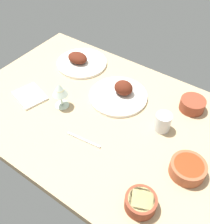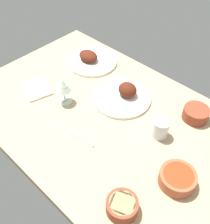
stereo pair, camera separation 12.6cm
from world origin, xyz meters
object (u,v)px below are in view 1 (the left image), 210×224
Objects in this scene: water_tumbler at (163,122)px; folded_napkin at (30,96)px; bowl_sauce at (188,168)px; bowl_pasta at (141,202)px; wine_glass at (60,90)px; plate_center_main at (120,94)px; bowl_soup at (192,104)px; plate_near_viewer at (81,61)px; fork_loose at (84,140)px.

water_tumbler reaches higher than folded_napkin.
bowl_sauce and bowl_pasta have the same top height.
wine_glass is at bearing -162.46° from water_tumbler.
bowl_pasta is 0.83× the size of wine_glass.
bowl_pasta is at bearing -49.73° from plate_center_main.
bowl_soup is 20.92cm from water_tumbler.
bowl_soup is at bearing 109.61° from bowl_sauce.
bowl_pasta is at bearing -109.59° from bowl_sauce.
plate_center_main is 1.87× the size of folded_napkin.
plate_near_viewer is at bearing 84.64° from folded_napkin.
bowl_pasta is (38.02, -44.87, 1.04)cm from plate_center_main.
wine_glass is 1.59× the size of water_tumbler.
plate_center_main reaches higher than bowl_sauce.
water_tumbler reaches higher than bowl_soup.
fork_loose is (22.51, -11.11, -9.53)cm from wine_glass.
water_tumbler is at bearing -140.29° from fork_loose.
wine_glass is at bearing -32.92° from fork_loose.
bowl_pasta is at bearing -13.45° from folded_napkin.
folded_napkin is at bearing -15.61° from fork_loose.
wine_glass is (-19.78, -22.03, 7.90)cm from plate_center_main.
wine_glass is 0.84× the size of fork_loose.
fork_loose is at bearing -123.87° from bowl_soup.
bowl_soup is at bearing 2.07° from plate_near_viewer.
folded_napkin is at bearing -163.18° from water_tumbler.
water_tumbler is at bearing 17.54° from wine_glass.
bowl_sauce reaches higher than fork_loose.
bowl_pasta is 77.85cm from folded_napkin.
bowl_soup is at bearing 21.01° from plate_center_main.
bowl_sauce is (46.13, -22.10, 1.04)cm from plate_center_main.
water_tumbler is at bearing 105.43° from bowl_pasta.
plate_center_main is at bearing 165.64° from water_tumbler.
bowl_soup is 55.54cm from fork_loose.
folded_napkin reaches higher than fork_loose.
plate_near_viewer is at bearing -56.42° from fork_loose.
plate_center_main is at bearing 154.40° from bowl_sauce.
bowl_soup is (33.65, 12.92, 1.15)cm from plate_center_main.
wine_glass is 0.88× the size of folded_napkin.
bowl_sauce is at bearing -70.39° from bowl_soup.
plate_center_main is at bearing -91.95° from fork_loose.
wine_glass reaches higher than bowl_sauce.
folded_napkin is at bearing -150.90° from bowl_soup.
bowl_sauce is at bearing -172.39° from fork_loose.
plate_center_main reaches higher than plate_near_viewer.
bowl_sauce is 0.89× the size of folded_napkin.
bowl_soup is 0.76× the size of folded_napkin.
fork_loose is (-35.29, 11.74, -2.67)cm from bowl_pasta.
plate_center_main is 2.47× the size of bowl_soup.
plate_near_viewer is at bearing 157.92° from bowl_sauce.
bowl_sauce is at bearing -0.06° from wine_glass.
bowl_sauce is 1.23× the size of bowl_pasta.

